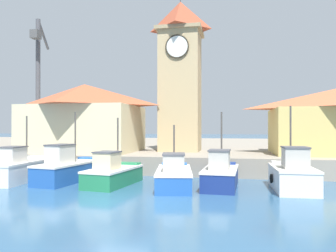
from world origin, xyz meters
TOP-DOWN VIEW (x-y plane):
  - ground_plane at (0.00, 0.00)m, footprint 300.00×300.00m
  - quay_wharf at (0.00, 28.10)m, footprint 120.00×40.00m
  - fishing_boat_far_left at (-8.15, 4.52)m, footprint 2.12×5.24m
  - fishing_boat_left_outer at (-5.03, 4.87)m, footprint 2.60×5.35m
  - fishing_boat_left_inner at (-1.86, 4.25)m, footprint 2.53×4.58m
  - fishing_boat_mid_left at (1.78, 4.23)m, footprint 2.71×5.28m
  - fishing_boat_center at (4.37, 4.77)m, footprint 2.07×4.61m
  - fishing_boat_mid_right at (8.21, 4.56)m, footprint 2.23×4.14m
  - clock_tower at (0.60, 14.24)m, footprint 3.87×3.87m
  - warehouse_left at (-7.51, 12.37)m, footprint 9.45×7.29m
  - port_crane_near at (-18.79, 23.07)m, footprint 3.48×7.87m
  - dock_worker_near_tower at (-4.06, 9.34)m, footprint 0.34×0.22m

SIDE VIEW (x-z plane):
  - ground_plane at x=0.00m, z-range 0.00..0.00m
  - quay_wharf at x=0.00m, z-range 0.00..1.34m
  - fishing_boat_mid_left at x=1.78m, z-range -1.10..2.44m
  - fishing_boat_left_inner at x=-1.86m, z-range -1.31..2.67m
  - fishing_boat_center at x=4.37m, z-range -1.42..2.88m
  - fishing_boat_far_left at x=-8.15m, z-range -1.28..2.86m
  - fishing_boat_left_outer at x=-5.03m, z-range -1.39..2.99m
  - fishing_boat_mid_right at x=8.21m, z-range -1.48..3.12m
  - dock_worker_near_tower at x=-4.06m, z-range 1.37..2.99m
  - warehouse_left at x=-7.51m, z-range 1.40..7.19m
  - port_crane_near at x=-18.79m, z-range -0.53..15.12m
  - clock_tower at x=0.60m, z-range 0.88..15.54m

